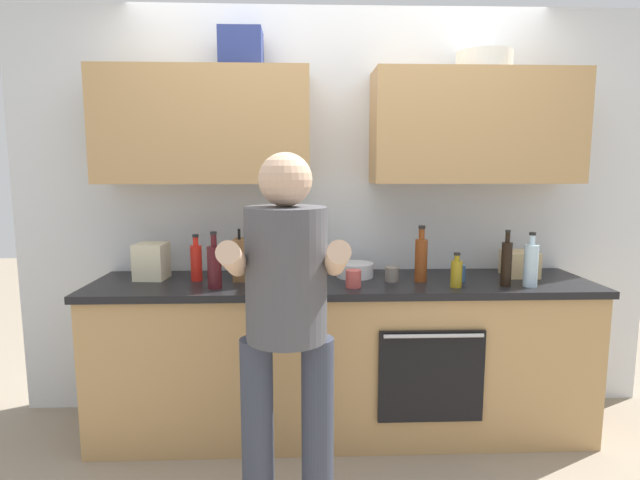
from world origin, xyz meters
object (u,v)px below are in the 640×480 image
bottle_water (531,264)px  bottle_vinegar (421,258)px  grocery_bag_rice (152,261)px  cup_stoneware (392,274)px  bottle_oil (456,273)px  mixing_bowl (355,270)px  bottle_wine (214,266)px  cup_ceramic (353,279)px  person_standing (286,311)px  grocery_bag_bread (520,264)px  knife_block (243,259)px  bottle_juice (269,265)px  potted_herb (296,250)px  bottle_soy (506,263)px  bottle_hotsauce (196,261)px  cup_tea (459,273)px

bottle_water → bottle_vinegar: 0.58m
bottle_vinegar → grocery_bag_rice: (-1.54, 0.12, -0.03)m
bottle_water → cup_stoneware: bottle_water is taller
bottle_oil → mixing_bowl: bottle_oil is taller
bottle_wine → cup_ceramic: (0.74, -0.01, -0.08)m
person_standing → bottle_oil: 1.08m
bottle_wine → mixing_bowl: size_ratio=1.40×
bottle_vinegar → bottle_oil: size_ratio=1.68×
person_standing → bottle_wine: 0.74m
person_standing → grocery_bag_bread: bearing=32.3°
knife_block → cup_stoneware: bearing=-4.4°
bottle_juice → potted_herb: bearing=51.8°
bottle_soy → bottle_oil: bottle_soy is taller
grocery_bag_rice → potted_herb: bearing=3.5°
bottle_oil → mixing_bowl: bearing=151.7°
mixing_bowl → person_standing: bearing=-113.5°
bottle_wine → mixing_bowl: bearing=18.1°
bottle_water → bottle_wine: 1.71m
potted_herb → grocery_bag_bread: (1.33, -0.05, -0.08)m
person_standing → knife_block: 0.86m
cup_stoneware → bottle_oil: bearing=-26.1°
cup_stoneware → knife_block: (-0.85, 0.06, 0.08)m
bottle_wine → bottle_hotsauce: (-0.14, 0.19, -0.01)m
bottle_juice → bottle_soy: 1.30m
bottle_water → bottle_soy: 0.13m
cup_stoneware → potted_herb: potted_herb is taller
bottle_wine → cup_ceramic: 0.75m
potted_herb → bottle_wine: bearing=-145.6°
bottle_soy → grocery_bag_rice: (-1.98, 0.25, -0.02)m
person_standing → bottle_juice: 0.74m
bottle_wine → bottle_oil: bearing=-1.1°
potted_herb → cup_tea: bearing=-10.7°
cup_ceramic → cup_stoneware: (0.23, 0.14, -0.01)m
person_standing → bottle_vinegar: 1.05m
potted_herb → bottle_vinegar: bearing=-13.7°
bottle_hotsauce → bottle_juice: 0.43m
potted_herb → person_standing: bearing=-91.9°
bottle_wine → bottle_hotsauce: bearing=125.0°
bottle_vinegar → cup_stoneware: (-0.16, 0.01, -0.09)m
mixing_bowl → potted_herb: size_ratio=0.80×
person_standing → cup_stoneware: 0.95m
cup_ceramic → grocery_bag_rice: bearing=167.6°
person_standing → bottle_hotsauce: bearing=123.5°
bottle_water → knife_block: size_ratio=0.99×
knife_block → potted_herb: bearing=18.0°
cup_ceramic → bottle_water: bearing=-0.8°
knife_block → bottle_soy: bearing=-8.0°
cup_ceramic → grocery_bag_bread: (1.02, 0.25, 0.03)m
bottle_vinegar → mixing_bowl: 0.39m
cup_ceramic → cup_stoneware: bearing=30.8°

